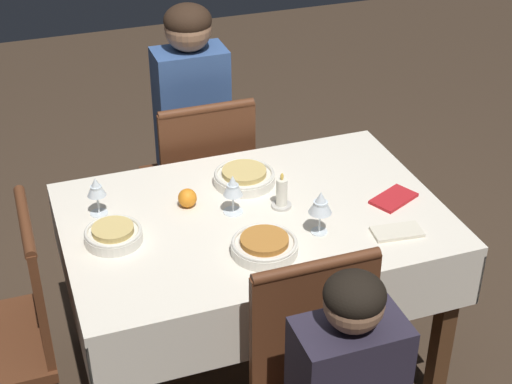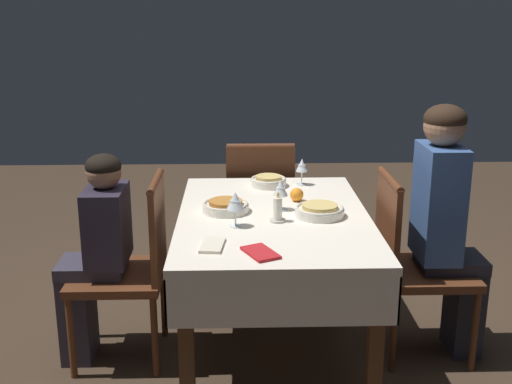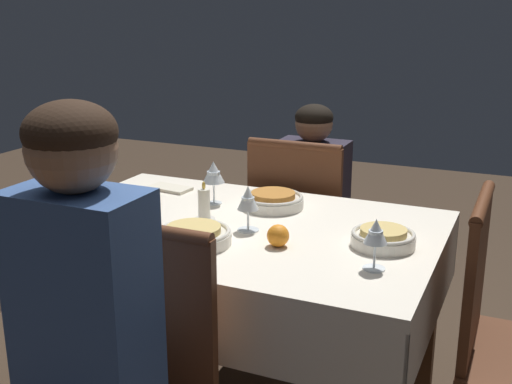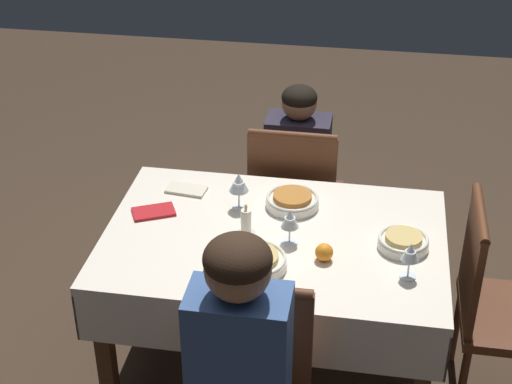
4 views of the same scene
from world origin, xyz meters
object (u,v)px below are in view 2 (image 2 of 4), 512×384
Objects in this scene: chair_south at (412,258)px; wine_glass_east at (302,166)px; person_child_dark at (96,250)px; napkin_spare_side at (260,253)px; chair_north at (133,262)px; bowl_north at (226,206)px; orange_fruit at (297,195)px; person_adult_denim at (447,218)px; wine_glass_south at (281,189)px; napkin_red_folded at (212,245)px; bowl_south at (320,210)px; candle_centerpiece at (278,211)px; bowl_east at (269,181)px; wine_glass_north at (235,202)px; dining_table at (273,233)px; chair_east at (260,205)px.

wine_glass_east is at bearing 44.18° from chair_south.
person_child_dark is 0.92m from napkin_spare_side.
person_child_dark reaches higher than chair_north.
chair_south is 0.93m from bowl_north.
wine_glass_east is at bearing 116.46° from person_child_dark.
person_adult_denim is at bearing -105.75° from orange_fruit.
chair_south is 0.72m from wine_glass_south.
bowl_south is at bearing -51.88° from napkin_red_folded.
bowl_east is at bearing 0.72° from candle_centerpiece.
wine_glass_north is at bearing 16.43° from napkin_spare_side.
napkin_spare_side reaches higher than dining_table.
dining_table is 8.30× the size of wine_glass_north.
wine_glass_east is at bearing 120.84° from chair_north.
chair_east is 5.15× the size of napkin_red_folded.
bowl_east is 1.40× the size of candle_centerpiece.
napkin_spare_side is at bearing -163.57° from wine_glass_north.
candle_centerpiece is at bearing 109.75° from bowl_south.
wine_glass_north is 0.49m from orange_fruit.
napkin_red_folded is at bearing 147.27° from wine_glass_south.
person_child_dark is 0.99m from bowl_east.
candle_centerpiece is at bearing 171.94° from wine_glass_south.
person_adult_denim is 1.66m from person_child_dark.
chair_south reaches higher than orange_fruit.
orange_fruit is 0.38× the size of napkin_red_folded.
bowl_east is at bearing -15.42° from wine_glass_north.
chair_north is at bearing 49.45° from napkin_spare_side.
candle_centerpiece is (-0.99, -0.04, 0.28)m from chair_east.
chair_south is at bearing -109.92° from orange_fruit.
candle_centerpiece is at bearing 164.60° from wine_glass_east.
candle_centerpiece reaches higher than napkin_spare_side.
wine_glass_south is (0.06, 0.63, 0.33)m from chair_south.
bowl_east is at bearing 126.03° from chair_north.
bowl_south is (-0.92, -0.24, 0.26)m from chair_east.
chair_east is 13.46× the size of orange_fruit.
dining_table is at bearing -100.57° from bowl_north.
wine_glass_south is at bearing 84.89° from chair_south.
person_adult_denim is at bearing -90.00° from chair_south.
person_child_dark is at bearing 53.77° from napkin_red_folded.
wine_glass_south reaches higher than dining_table.
dining_table is 0.21m from wine_glass_south.
bowl_south is 0.55m from wine_glass_east.
orange_fruit is at bearing -32.94° from wine_glass_south.
napkin_spare_side is (-0.50, -0.59, 0.24)m from chair_north.
chair_north is at bearing 95.11° from wine_glass_south.
orange_fruit is 0.73m from napkin_spare_side.
orange_fruit is at bearing -16.30° from napkin_spare_side.
orange_fruit is (0.24, 0.08, 0.01)m from bowl_south.
chair_south is 3.97× the size of bowl_south.
chair_north reaches higher than candle_centerpiece.
bowl_north is 0.39m from orange_fruit.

